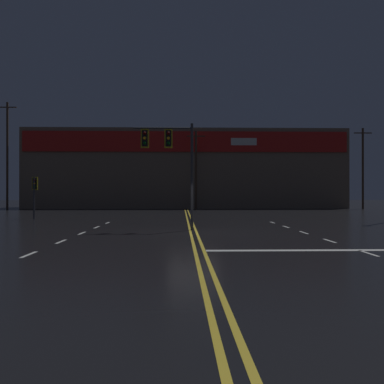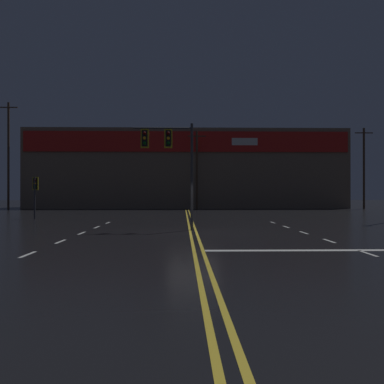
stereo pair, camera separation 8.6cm
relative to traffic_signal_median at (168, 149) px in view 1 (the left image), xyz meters
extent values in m
plane|color=black|center=(1.29, -1.54, -4.22)|extent=(200.00, 200.00, 0.00)
cube|color=gold|center=(1.14, -1.54, -4.21)|extent=(0.12, 60.00, 0.01)
cube|color=gold|center=(1.44, -1.54, -4.21)|extent=(0.12, 60.00, 0.01)
cube|color=silver|center=(-4.11, -8.74, -4.21)|extent=(0.12, 1.40, 0.01)
cube|color=silver|center=(-4.11, -5.14, -4.21)|extent=(0.12, 1.40, 0.01)
cube|color=silver|center=(-4.11, -1.54, -4.21)|extent=(0.12, 1.40, 0.01)
cube|color=silver|center=(-4.11, 2.06, -4.21)|extent=(0.12, 1.40, 0.01)
cube|color=silver|center=(-4.11, 5.66, -4.21)|extent=(0.12, 1.40, 0.01)
cube|color=silver|center=(6.69, -8.74, -4.21)|extent=(0.12, 1.40, 0.01)
cube|color=silver|center=(6.69, -5.14, -4.21)|extent=(0.12, 1.40, 0.01)
cube|color=silver|center=(6.69, -1.54, -4.21)|extent=(0.12, 1.40, 0.01)
cube|color=silver|center=(6.69, 2.06, -4.21)|extent=(0.12, 1.40, 0.01)
cube|color=silver|center=(6.69, 5.66, -4.21)|extent=(0.12, 1.40, 0.01)
cube|color=silver|center=(6.69, -7.98, -4.21)|extent=(10.37, 0.40, 0.01)
cylinder|color=#38383D|center=(1.24, 0.01, -1.43)|extent=(0.14, 0.14, 5.58)
cylinder|color=#38383D|center=(-0.29, 0.01, 1.11)|extent=(3.07, 0.10, 0.10)
cube|color=black|center=(0.02, 0.01, 0.57)|extent=(0.28, 0.24, 0.84)
cube|color=gold|center=(0.02, 0.01, 0.57)|extent=(0.42, 0.08, 0.99)
sphere|color=#500705|center=(0.02, -0.15, 0.83)|extent=(0.17, 0.17, 0.17)
sphere|color=orange|center=(0.02, -0.15, 0.57)|extent=(0.17, 0.17, 0.17)
sphere|color=#084513|center=(0.02, -0.15, 0.32)|extent=(0.17, 0.17, 0.17)
cube|color=black|center=(-1.21, 0.01, 0.57)|extent=(0.28, 0.24, 0.84)
cube|color=gold|center=(-1.21, 0.01, 0.57)|extent=(0.42, 0.08, 0.99)
sphere|color=#500705|center=(-1.21, -0.15, 0.83)|extent=(0.17, 0.17, 0.17)
sphere|color=orange|center=(-1.21, -0.15, 0.57)|extent=(0.17, 0.17, 0.17)
sphere|color=#084513|center=(-1.21, -0.15, 0.32)|extent=(0.17, 0.17, 0.17)
cylinder|color=#38383D|center=(-10.31, 9.91, -2.65)|extent=(0.13, 0.13, 3.13)
cube|color=black|center=(-10.31, 10.09, -1.56)|extent=(0.28, 0.24, 0.84)
cube|color=gold|center=(-10.31, 10.09, -1.56)|extent=(0.42, 0.08, 0.99)
sphere|color=#500705|center=(-10.31, 9.93, -1.30)|extent=(0.17, 0.17, 0.17)
sphere|color=orange|center=(-10.31, 9.93, -1.56)|extent=(0.17, 0.17, 0.17)
sphere|color=#084513|center=(-10.31, 9.93, -1.81)|extent=(0.17, 0.17, 0.17)
cube|color=#7A6651|center=(1.29, 35.61, 0.83)|extent=(40.95, 10.00, 10.09)
cube|color=red|center=(1.29, 30.51, 4.11)|extent=(40.13, 0.20, 2.52)
cube|color=white|center=(8.46, 30.46, 4.11)|extent=(3.20, 0.16, 0.90)
cylinder|color=#4C3828|center=(-20.26, 29.69, 2.23)|extent=(0.26, 0.26, 12.90)
cube|color=#4C3828|center=(-20.26, 29.69, 8.08)|extent=(2.20, 0.12, 0.12)
cylinder|color=#4C3828|center=(2.50, 29.69, 0.53)|extent=(0.26, 0.26, 9.49)
cube|color=#4C3828|center=(2.50, 29.69, 4.68)|extent=(2.20, 0.12, 0.12)
cylinder|color=#4C3828|center=(23.06, 29.69, 0.76)|extent=(0.26, 0.26, 9.95)
cube|color=#4C3828|center=(23.06, 29.69, 5.14)|extent=(2.20, 0.12, 0.12)
camera|label=1|loc=(0.67, -22.29, -2.28)|focal=40.00mm
camera|label=2|loc=(0.76, -22.29, -2.28)|focal=40.00mm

